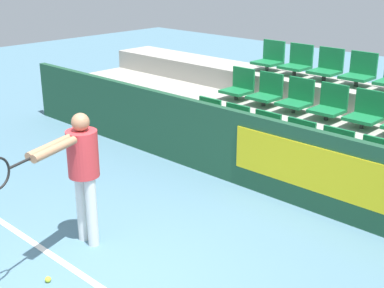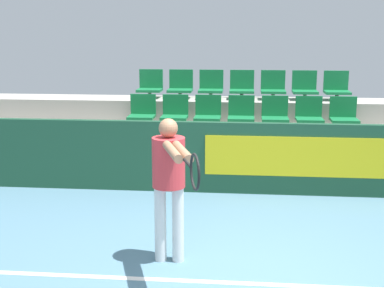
{
  "view_description": "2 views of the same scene",
  "coord_description": "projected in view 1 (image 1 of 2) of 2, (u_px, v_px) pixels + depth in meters",
  "views": [
    {
      "loc": [
        4.08,
        -2.64,
        3.28
      ],
      "look_at": [
        -0.16,
        1.8,
        1.1
      ],
      "focal_mm": 50.0,
      "sensor_mm": 36.0,
      "label": 1
    },
    {
      "loc": [
        0.04,
        -4.93,
        2.56
      ],
      "look_at": [
        -0.6,
        1.61,
        1.13
      ],
      "focal_mm": 50.0,
      "sensor_mm": 36.0,
      "label": 2
    }
  ],
  "objects": [
    {
      "name": "stadium_chair_16",
      "position": [
        327.0,
        67.0,
        9.37
      ],
      "size": [
        0.48,
        0.45,
        0.56
      ],
      "color": "#333333",
      "rests_on": "bleacher_tier_back"
    },
    {
      "name": "stadium_chair_8",
      "position": [
        267.0,
        92.0,
        9.28
      ],
      "size": [
        0.48,
        0.45,
        0.56
      ],
      "color": "#333333",
      "rests_on": "bleacher_tier_middle"
    },
    {
      "name": "stadium_chair_17",
      "position": [
        359.0,
        72.0,
        8.97
      ],
      "size": [
        0.48,
        0.45,
        0.56
      ],
      "color": "#333333",
      "rests_on": "bleacher_tier_back"
    },
    {
      "name": "tennis_ball",
      "position": [
        48.0,
        279.0,
        5.65
      ],
      "size": [
        0.07,
        0.07,
        0.07
      ],
      "color": "#CCDB33",
      "rests_on": "ground"
    },
    {
      "name": "bleacher_tier_middle",
      "position": [
        322.0,
        144.0,
        8.61
      ],
      "size": [
        11.38,
        0.91,
        0.79
      ],
      "color": "#ADA89E",
      "rests_on": "ground"
    },
    {
      "name": "tennis_player",
      "position": [
        80.0,
        165.0,
        6.06
      ],
      "size": [
        0.64,
        1.55,
        1.62
      ],
      "rotation": [
        0.0,
        0.0,
        0.32
      ],
      "color": "silver",
      "rests_on": "ground"
    },
    {
      "name": "stadium_chair_1",
      "position": [
        233.0,
        125.0,
        8.79
      ],
      "size": [
        0.48,
        0.45,
        0.56
      ],
      "color": "#333333",
      "rests_on": "bleacher_tier_front"
    },
    {
      "name": "stadium_chair_2",
      "position": [
        263.0,
        133.0,
        8.39
      ],
      "size": [
        0.48,
        0.45,
        0.56
      ],
      "color": "#333333",
      "rests_on": "bleacher_tier_front"
    },
    {
      "name": "stadium_chair_7",
      "position": [
        239.0,
        86.0,
        9.68
      ],
      "size": [
        0.48,
        0.45,
        0.56
      ],
      "color": "#333333",
      "rests_on": "bleacher_tier_middle"
    },
    {
      "name": "stadium_chair_10",
      "position": [
        330.0,
        105.0,
        8.48
      ],
      "size": [
        0.48,
        0.45,
        0.56
      ],
      "color": "#333333",
      "rests_on": "bleacher_tier_middle"
    },
    {
      "name": "stadium_chair_0",
      "position": [
        205.0,
        118.0,
        9.19
      ],
      "size": [
        0.48,
        0.45,
        0.56
      ],
      "color": "#333333",
      "rests_on": "bleacher_tier_front"
    },
    {
      "name": "bleacher_tier_front",
      "position": [
        290.0,
        171.0,
        8.05
      ],
      "size": [
        11.38,
        0.91,
        0.39
      ],
      "color": "#ADA89E",
      "rests_on": "ground"
    },
    {
      "name": "stadium_chair_15",
      "position": [
        297.0,
        62.0,
        9.77
      ],
      "size": [
        0.48,
        0.45,
        0.56
      ],
      "color": "#333333",
      "rests_on": "bleacher_tier_back"
    },
    {
      "name": "stadium_chair_9",
      "position": [
        297.0,
        98.0,
        8.88
      ],
      "size": [
        0.48,
        0.45,
        0.56
      ],
      "color": "#333333",
      "rests_on": "bleacher_tier_middle"
    },
    {
      "name": "bleacher_tier_back",
      "position": [
        351.0,
        120.0,
        9.16
      ],
      "size": [
        11.38,
        0.91,
        1.18
      ],
      "color": "#ADA89E",
      "rests_on": "ground"
    },
    {
      "name": "stadium_chair_3",
      "position": [
        296.0,
        142.0,
        7.99
      ],
      "size": [
        0.48,
        0.45,
        0.56
      ],
      "color": "#333333",
      "rests_on": "bleacher_tier_front"
    },
    {
      "name": "stadium_chair_4",
      "position": [
        333.0,
        152.0,
        7.59
      ],
      "size": [
        0.48,
        0.45,
        0.56
      ],
      "color": "#333333",
      "rests_on": "bleacher_tier_front"
    },
    {
      "name": "stadium_chair_5",
      "position": [
        374.0,
        163.0,
        7.19
      ],
      "size": [
        0.48,
        0.45,
        0.56
      ],
      "color": "#333333",
      "rests_on": "bleacher_tier_front"
    },
    {
      "name": "barrier_wall",
      "position": [
        272.0,
        158.0,
        7.54
      ],
      "size": [
        11.78,
        0.14,
        1.13
      ],
      "color": "#1E4C33",
      "rests_on": "ground"
    },
    {
      "name": "stadium_chair_11",
      "position": [
        366.0,
        112.0,
        8.08
      ],
      "size": [
        0.48,
        0.45,
        0.56
      ],
      "color": "#333333",
      "rests_on": "bleacher_tier_middle"
    },
    {
      "name": "court_baseline",
      "position": [
        94.0,
        283.0,
        5.64
      ],
      "size": [
        5.51,
        0.08,
        0.01
      ],
      "color": "white",
      "rests_on": "ground"
    },
    {
      "name": "stadium_chair_14",
      "position": [
        270.0,
        58.0,
        10.17
      ],
      "size": [
        0.48,
        0.45,
        0.56
      ],
      "color": "#333333",
      "rests_on": "bleacher_tier_back"
    }
  ]
}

